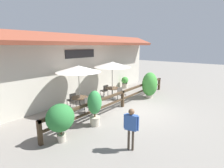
# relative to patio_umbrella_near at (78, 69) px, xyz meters

# --- Properties ---
(ground_plane) EXTENTS (60.00, 60.00, 0.00)m
(ground_plane) POSITION_rel_patio_umbrella_near_xyz_m (1.89, -2.60, -2.30)
(ground_plane) COLOR gray
(building_facade) EXTENTS (14.28, 1.49, 4.23)m
(building_facade) POSITION_rel_patio_umbrella_near_xyz_m (1.89, 1.50, -0.13)
(building_facade) COLOR #BCB7A8
(building_facade) RESTS_ON ground
(patio_railing) EXTENTS (10.40, 0.14, 0.95)m
(patio_railing) POSITION_rel_patio_umbrella_near_xyz_m (1.89, -1.55, -1.60)
(patio_railing) COLOR #3D2D1E
(patio_railing) RESTS_ON ground
(patio_umbrella_near) EXTENTS (2.40, 2.40, 2.51)m
(patio_umbrella_near) POSITION_rel_patio_umbrella_near_xyz_m (0.00, 0.00, 0.00)
(patio_umbrella_near) COLOR #B7B2A8
(patio_umbrella_near) RESTS_ON ground
(dining_table_near) EXTENTS (0.89, 0.89, 0.74)m
(dining_table_near) POSITION_rel_patio_umbrella_near_xyz_m (-0.00, -0.00, -1.71)
(dining_table_near) COLOR #4C3826
(dining_table_near) RESTS_ON ground
(chair_near_streetside) EXTENTS (0.49, 0.49, 0.83)m
(chair_near_streetside) POSITION_rel_patio_umbrella_near_xyz_m (-0.01, -0.73, -1.84)
(chair_near_streetside) COLOR #514C47
(chair_near_streetside) RESTS_ON ground
(chair_near_wallside) EXTENTS (0.49, 0.49, 0.83)m
(chair_near_wallside) POSITION_rel_patio_umbrella_near_xyz_m (0.04, 0.73, -1.84)
(chair_near_wallside) COLOR #514C47
(chair_near_wallside) RESTS_ON ground
(patio_umbrella_middle) EXTENTS (2.40, 2.40, 2.51)m
(patio_umbrella_middle) POSITION_rel_patio_umbrella_near_xyz_m (2.80, -0.07, 0.00)
(patio_umbrella_middle) COLOR #B7B2A8
(patio_umbrella_middle) RESTS_ON ground
(dining_table_middle) EXTENTS (0.89, 0.89, 0.74)m
(dining_table_middle) POSITION_rel_patio_umbrella_near_xyz_m (2.80, -0.07, -1.71)
(dining_table_middle) COLOR #4C3826
(dining_table_middle) RESTS_ON ground
(chair_middle_streetside) EXTENTS (0.51, 0.51, 0.83)m
(chair_middle_streetside) POSITION_rel_patio_umbrella_near_xyz_m (2.83, -0.77, -1.84)
(chair_middle_streetside) COLOR #514C47
(chair_middle_streetside) RESTS_ON ground
(chair_middle_wallside) EXTENTS (0.49, 0.49, 0.83)m
(chair_middle_wallside) POSITION_rel_patio_umbrella_near_xyz_m (2.82, 0.62, -1.84)
(chair_middle_wallside) COLOR #514C47
(chair_middle_wallside) RESTS_ON ground
(potted_plant_entrance_palm) EXTENTS (1.11, 1.00, 1.75)m
(potted_plant_entrance_palm) POSITION_rel_patio_umbrella_near_xyz_m (4.53, -1.94, -1.38)
(potted_plant_entrance_palm) COLOR #B7AD99
(potted_plant_entrance_palm) RESTS_ON ground
(potted_plant_corner_fern) EXTENTS (1.06, 0.95, 1.46)m
(potted_plant_corner_fern) POSITION_rel_patio_umbrella_near_xyz_m (-2.62, -1.94, -1.38)
(potted_plant_corner_fern) COLOR #B7AD99
(potted_plant_corner_fern) RESTS_ON ground
(potted_plant_broad_leaf) EXTENTS (0.66, 0.59, 1.60)m
(potted_plant_broad_leaf) POSITION_rel_patio_umbrella_near_xyz_m (-0.87, -1.97, -1.37)
(potted_plant_broad_leaf) COLOR #B7AD99
(potted_plant_broad_leaf) RESTS_ON ground
(potted_plant_tall_tropical) EXTENTS (0.60, 0.54, 0.95)m
(potted_plant_tall_tropical) POSITION_rel_patio_umbrella_near_xyz_m (5.79, 0.95, -1.79)
(potted_plant_tall_tropical) COLOR #B7AD99
(potted_plant_tall_tropical) RESTS_ON ground
(pedestrian) EXTENTS (0.28, 0.51, 1.49)m
(pedestrian) POSITION_rel_patio_umbrella_near_xyz_m (-1.47, -4.24, -1.34)
(pedestrian) COLOR #42382D
(pedestrian) RESTS_ON ground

